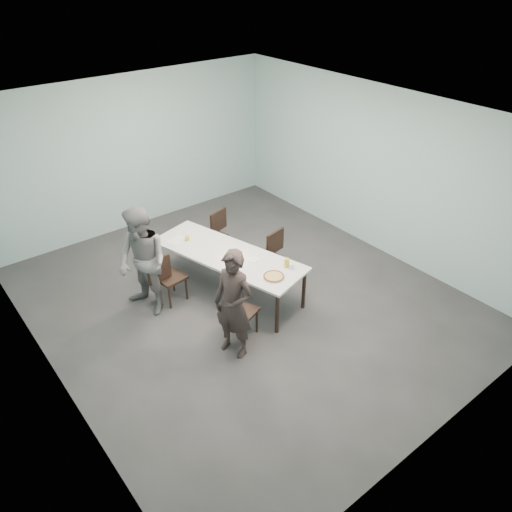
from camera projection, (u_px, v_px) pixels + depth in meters
ground at (244, 300)px, 8.17m from camera, size 7.00×7.00×0.00m
room_shell at (242, 186)px, 7.10m from camera, size 6.02×7.02×3.01m
table at (228, 257)px, 7.99m from camera, size 1.55×2.74×0.75m
chair_near_left at (238, 311)px, 7.12m from camera, size 0.65×0.54×0.87m
chair_far_left at (166, 276)px, 7.87m from camera, size 0.63×0.47×0.87m
chair_near_right at (271, 253)px, 8.46m from camera, size 0.64×0.49×0.87m
chair_far_right at (215, 231)px, 9.10m from camera, size 0.65×0.52×0.87m
diner_near at (234, 305)px, 6.72m from camera, size 0.56×0.69×1.64m
diner_far at (143, 262)px, 7.51m from camera, size 0.82×0.97×1.76m
pizza at (274, 276)px, 7.38m from camera, size 0.34×0.34×0.04m
side_plate at (253, 260)px, 7.80m from camera, size 0.18×0.18×0.01m
beer_glass at (287, 263)px, 7.59m from camera, size 0.08×0.08×0.15m
water_tumbler at (291, 266)px, 7.57m from camera, size 0.08×0.08×0.09m
tealight at (234, 257)px, 7.85m from camera, size 0.06×0.06×0.05m
amber_tumbler at (187, 238)px, 8.30m from camera, size 0.07×0.07×0.08m
menu at (177, 240)px, 8.32m from camera, size 0.35×0.29×0.01m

